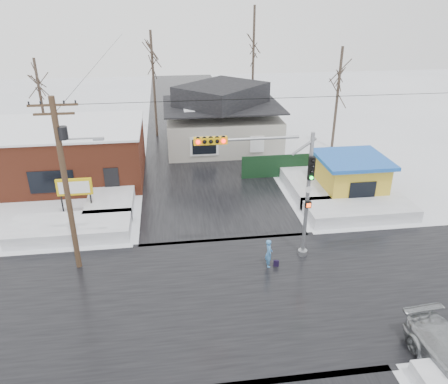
{
  "coord_description": "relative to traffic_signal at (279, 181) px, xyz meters",
  "views": [
    {
      "loc": [
        -3.01,
        -16.59,
        13.23
      ],
      "look_at": [
        -0.04,
        5.33,
        3.0
      ],
      "focal_mm": 35.0,
      "sensor_mm": 36.0,
      "label": 1
    }
  ],
  "objects": [
    {
      "name": "fence",
      "position": [
        4.07,
        11.03,
        -3.64
      ],
      "size": [
        8.0,
        0.12,
        1.8
      ],
      "primitive_type": "cube",
      "color": "black",
      "rests_on": "ground"
    },
    {
      "name": "tree_far_left",
      "position": [
        -6.43,
        23.03,
        3.41
      ],
      "size": [
        3.0,
        3.0,
        10.0
      ],
      "color": "#332821",
      "rests_on": "ground"
    },
    {
      "name": "pedestrian",
      "position": [
        -0.54,
        -0.76,
        -3.76
      ],
      "size": [
        0.41,
        0.59,
        1.57
      ],
      "primitive_type": "imported",
      "rotation": [
        0.0,
        0.0,
        1.51
      ],
      "color": "#427EBB",
      "rests_on": "ground"
    },
    {
      "name": "tree_far_west",
      "position": [
        -16.43,
        21.03,
        1.82
      ],
      "size": [
        3.0,
        3.0,
        8.0
      ],
      "color": "#332821",
      "rests_on": "ground"
    },
    {
      "name": "snowbank_ne",
      "position": [
        6.57,
        4.03,
        -4.14
      ],
      "size": [
        7.0,
        3.0,
        0.8
      ],
      "primitive_type": "cube",
      "color": "white",
      "rests_on": "ground"
    },
    {
      "name": "house",
      "position": [
        -0.43,
        19.03,
        -1.92
      ],
      "size": [
        10.4,
        8.4,
        5.76
      ],
      "color": "#B2ADA0",
      "rests_on": "ground"
    },
    {
      "name": "snowbank_nside_w",
      "position": [
        -9.43,
        9.03,
        -4.14
      ],
      "size": [
        3.0,
        8.0,
        0.8
      ],
      "primitive_type": "cube",
      "color": "white",
      "rests_on": "ground"
    },
    {
      "name": "shopping_bag",
      "position": [
        -0.14,
        -0.86,
        -4.36
      ],
      "size": [
        0.3,
        0.18,
        0.35
      ],
      "primitive_type": "cube",
      "rotation": [
        0.0,
        0.0,
        -0.24
      ],
      "color": "black",
      "rests_on": "ground"
    },
    {
      "name": "brick_building",
      "position": [
        -13.43,
        13.03,
        -2.46
      ],
      "size": [
        12.2,
        8.2,
        4.12
      ],
      "color": "brown",
      "rests_on": "ground"
    },
    {
      "name": "road_ew",
      "position": [
        -2.43,
        -2.97,
        -4.53
      ],
      "size": [
        120.0,
        10.0,
        0.02
      ],
      "primitive_type": "cube",
      "color": "black",
      "rests_on": "ground"
    },
    {
      "name": "traffic_signal",
      "position": [
        0.0,
        0.0,
        0.0
      ],
      "size": [
        6.05,
        0.68,
        7.0
      ],
      "color": "gray",
      "rests_on": "ground"
    },
    {
      "name": "marquee_sign",
      "position": [
        -11.43,
        6.53,
        -2.62
      ],
      "size": [
        2.2,
        0.21,
        2.55
      ],
      "color": "black",
      "rests_on": "ground"
    },
    {
      "name": "utility_pole",
      "position": [
        -10.36,
        0.53,
        0.57
      ],
      "size": [
        3.15,
        0.44,
        9.0
      ],
      "color": "#382619",
      "rests_on": "ground"
    },
    {
      "name": "snowbank_nw",
      "position": [
        -11.43,
        4.03,
        -4.14
      ],
      "size": [
        7.0,
        3.0,
        0.8
      ],
      "primitive_type": "cube",
      "color": "white",
      "rests_on": "ground"
    },
    {
      "name": "tree_far_right",
      "position": [
        9.57,
        17.03,
        2.62
      ],
      "size": [
        3.0,
        3.0,
        9.0
      ],
      "color": "#332821",
      "rests_on": "ground"
    },
    {
      "name": "tree_far_mid",
      "position": [
        3.57,
        25.03,
        5.0
      ],
      "size": [
        3.0,
        3.0,
        12.0
      ],
      "color": "#332821",
      "rests_on": "ground"
    },
    {
      "name": "snowbank_nside_e",
      "position": [
        4.57,
        9.03,
        -4.14
      ],
      "size": [
        3.0,
        8.0,
        0.8
      ],
      "primitive_type": "cube",
      "color": "white",
      "rests_on": "ground"
    },
    {
      "name": "road_ns",
      "position": [
        -2.43,
        -2.97,
        -4.53
      ],
      "size": [
        10.0,
        120.0,
        0.02
      ],
      "primitive_type": "cube",
      "color": "black",
      "rests_on": "ground"
    },
    {
      "name": "kiosk",
      "position": [
        7.07,
        7.03,
        -3.08
      ],
      "size": [
        4.6,
        4.6,
        2.88
      ],
      "color": "gold",
      "rests_on": "ground"
    },
    {
      "name": "ground",
      "position": [
        -2.43,
        -2.97,
        -4.54
      ],
      "size": [
        120.0,
        120.0,
        0.0
      ],
      "primitive_type": "plane",
      "color": "white",
      "rests_on": "ground"
    }
  ]
}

